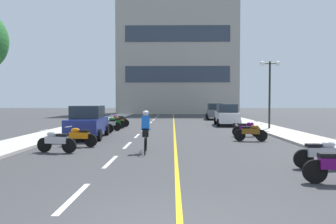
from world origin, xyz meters
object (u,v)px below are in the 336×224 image
Objects in this scene: motorcycle_2 at (56,141)px; motorcycle_4 at (251,132)px; motorcycle_7 at (109,124)px; cyclist_rider at (146,131)px; motorcycle_5 at (247,129)px; motorcycle_6 at (101,126)px; motorcycle_1 at (322,153)px; parked_car_mid at (227,115)px; parked_car_far at (215,111)px; motorcycle_10 at (118,120)px; motorcycle_9 at (119,121)px; street_lamp_mid at (270,79)px; motorcycle_8 at (114,122)px; parked_car_near at (88,122)px; motorcycle_3 at (79,136)px.

motorcycle_2 is 9.49m from motorcycle_4.
motorcycle_7 is 9.84m from cyclist_rider.
motorcycle_6 is (-9.03, 2.01, 0.00)m from motorcycle_5.
motorcycle_1 is 9.68m from motorcycle_2.
parked_car_mid reaches higher than cyclist_rider.
parked_car_far is at bearing 56.30° from motorcycle_7.
motorcycle_10 is at bearing 135.65° from motorcycle_5.
motorcycle_7 and motorcycle_9 have the same top height.
motorcycle_4 is at bearing -51.34° from motorcycle_10.
street_lamp_mid is 2.85× the size of motorcycle_7.
motorcycle_8 is (-8.45, 7.28, 0.00)m from motorcycle_4.
parked_car_mid is at bearing 57.05° from motorcycle_2.
parked_car_mid is at bearing 89.79° from motorcycle_1.
cyclist_rider is at bearing -104.29° from parked_car_far.
motorcycle_4 is (-0.75, -19.51, -0.44)m from parked_car_far.
motorcycle_8 is (0.36, 5.99, -0.44)m from parked_car_near.
street_lamp_mid is at bearing -3.85° from motorcycle_8.
motorcycle_7 is at bearing -123.70° from parked_car_far.
motorcycle_4 is (-2.95, -6.51, -3.22)m from street_lamp_mid.
parked_car_near reaches higher than motorcycle_5.
parked_car_near reaches higher than motorcycle_4.
motorcycle_4 is 0.96× the size of cyclist_rider.
motorcycle_2 is 1.73m from motorcycle_3.
motorcycle_3 and motorcycle_9 have the same top height.
motorcycle_1 is 1.04× the size of motorcycle_8.
cyclist_rider is at bearing -75.85° from motorcycle_10.
motorcycle_9 is at bearing 88.51° from motorcycle_8.
parked_car_mid and parked_car_far have the same top height.
cyclist_rider is (3.59, -7.73, 0.41)m from motorcycle_6.
motorcycle_4 is at bearing -25.27° from motorcycle_6.
street_lamp_mid is 2.95× the size of motorcycle_8.
motorcycle_10 is at bearing 95.69° from motorcycle_8.
parked_car_mid reaches higher than motorcycle_10.
motorcycle_6 is at bearing 130.78° from motorcycle_1.
motorcycle_2 and motorcycle_5 have the same top height.
parked_car_far is 2.52× the size of motorcycle_10.
parked_car_mid is at bearing 88.01° from motorcycle_5.
motorcycle_7 is at bearing 81.43° from motorcycle_6.
motorcycle_10 is 0.96× the size of cyclist_rider.
parked_car_far is (-2.20, 13.00, -2.77)m from street_lamp_mid.
motorcycle_4 is at bearing -40.73° from motorcycle_8.
parked_car_near is at bearing 91.03° from motorcycle_2.
parked_car_near is 6.13m from cyclist_rider.
parked_car_far reaches higher than cyclist_rider.
motorcycle_4 is at bearing -33.51° from motorcycle_7.
motorcycle_8 is at bearing -126.98° from parked_car_far.
motorcycle_5 and motorcycle_8 have the same top height.
motorcycle_5 is 9.25m from motorcycle_6.
motorcycle_2 is (-9.47, -23.26, -0.44)m from parked_car_far.
parked_car_near reaches higher than motorcycle_9.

